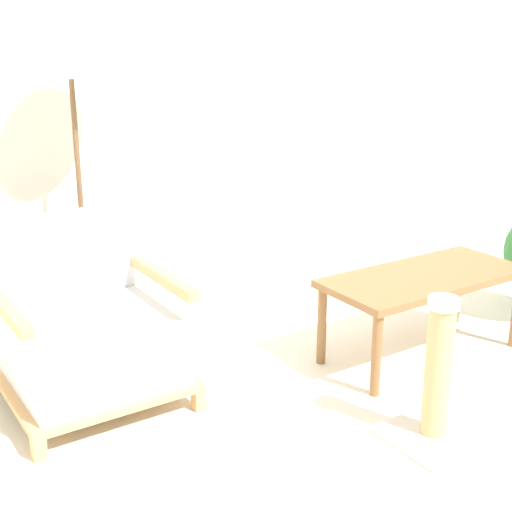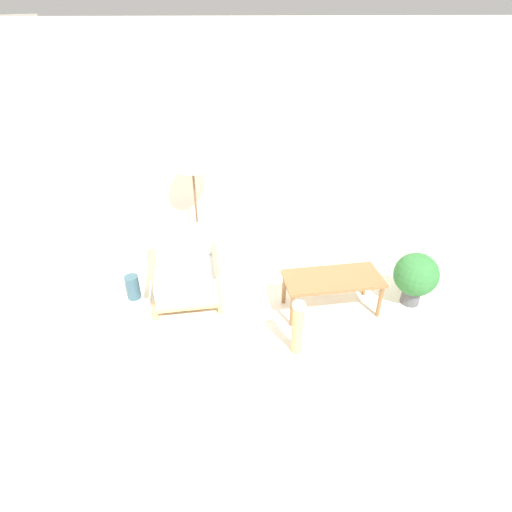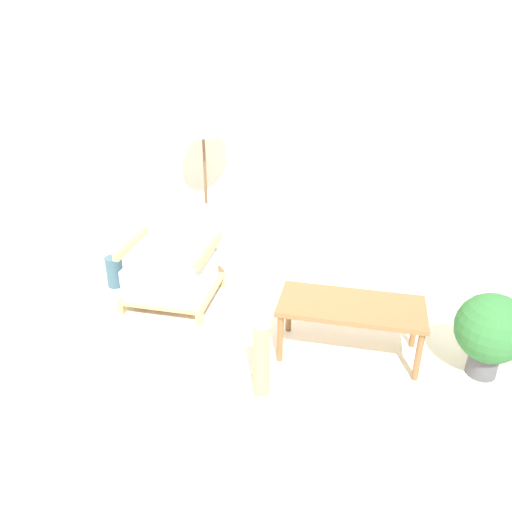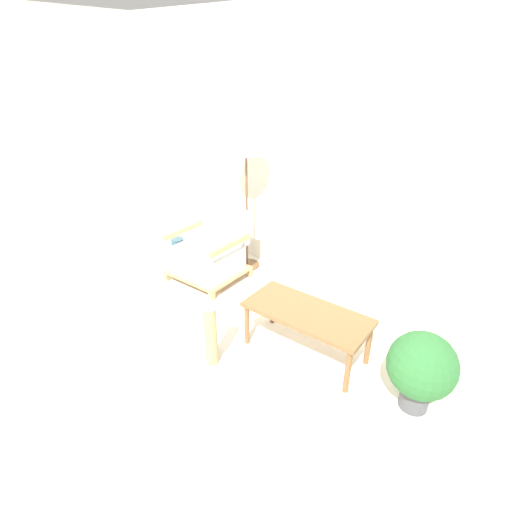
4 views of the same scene
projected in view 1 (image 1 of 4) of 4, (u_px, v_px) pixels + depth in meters
ground_plane at (488, 490)px, 2.46m from camera, size 14.00×14.00×0.00m
wall_back at (189, 63)px, 3.74m from camera, size 8.00×0.06×2.70m
armchair at (88, 336)px, 3.00m from camera, size 0.72×0.67×0.76m
floor_lamp at (70, 63)px, 3.12m from camera, size 0.41×0.41×1.59m
coffee_table at (424, 284)px, 3.39m from camera, size 1.01×0.46×0.42m
scratching_post at (436, 391)px, 2.71m from camera, size 0.33×0.33×0.59m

